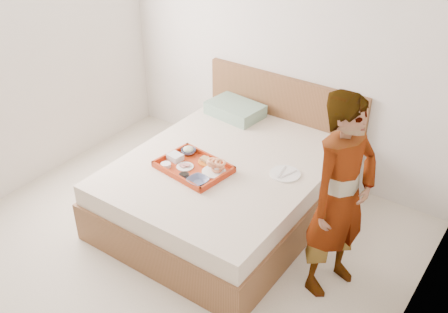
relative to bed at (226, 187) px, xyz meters
name	(u,v)px	position (x,y,z in m)	size (l,w,h in m)	color
ground	(144,275)	(-0.07, -1.00, -0.27)	(3.50, 4.00, 0.01)	beige
wall_back	(283,38)	(-0.07, 1.00, 1.04)	(3.50, 0.01, 2.60)	silver
wall_right	(399,228)	(1.68, -1.00, 1.04)	(0.01, 4.00, 2.60)	silver
bed	(226,187)	(0.00, 0.00, 0.00)	(1.65, 2.00, 0.53)	brown
headboard	(283,123)	(0.00, 0.97, 0.21)	(1.65, 0.06, 0.95)	brown
pillow	(235,110)	(-0.41, 0.74, 0.33)	(0.52, 0.35, 0.12)	gray
tray	(193,167)	(-0.15, -0.25, 0.29)	(0.57, 0.41, 0.05)	#B4270E
prawn_plate	(214,172)	(0.03, -0.21, 0.29)	(0.20, 0.20, 0.01)	white
navy_bowl_big	(198,181)	(0.01, -0.40, 0.30)	(0.16, 0.16, 0.04)	navy
sauce_dish	(184,176)	(-0.12, -0.40, 0.30)	(0.08, 0.08, 0.03)	black
meat_plate	(185,167)	(-0.21, -0.28, 0.29)	(0.14, 0.14, 0.01)	white
bread_plate	(206,162)	(-0.11, -0.12, 0.29)	(0.14, 0.14, 0.01)	orange
salad_bowl	(188,151)	(-0.32, -0.10, 0.30)	(0.13, 0.13, 0.04)	navy
plastic_tub	(175,157)	(-0.35, -0.24, 0.31)	(0.12, 0.10, 0.05)	silver
cheese_round	(166,165)	(-0.35, -0.36, 0.30)	(0.08, 0.08, 0.03)	white
dinner_plate	(285,174)	(0.50, 0.12, 0.27)	(0.25, 0.25, 0.01)	white
person	(341,198)	(1.11, -0.24, 0.51)	(0.56, 0.37, 1.55)	silver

